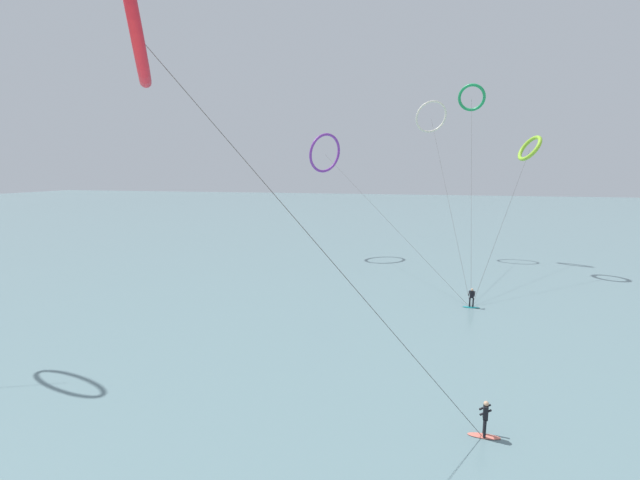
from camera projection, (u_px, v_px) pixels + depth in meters
sea_water at (399, 217)px, 105.15m from camera, size 400.00×200.00×0.08m
surfer_coral at (485, 421)px, 18.23m from camera, size 1.40×0.60×1.70m
surfer_teal at (472, 299)px, 35.47m from camera, size 1.40×0.62×1.70m
kite_lime at (530, 148)px, 46.97m from camera, size 8.77×18.00×15.71m
kite_violet at (325, 153)px, 56.15m from camera, size 19.63×22.24×16.68m
kite_crimson at (135, 27)px, 15.26m from camera, size 15.26×5.65×19.11m
kite_ivory at (431, 117)px, 55.68m from camera, size 6.03×25.10×20.89m
kite_emerald at (472, 98)px, 54.16m from camera, size 3.77×24.61×22.86m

